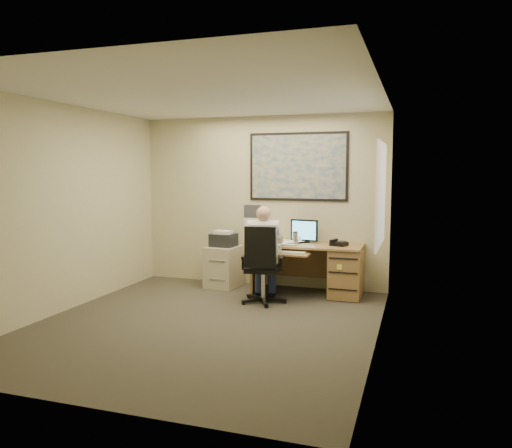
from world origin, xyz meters
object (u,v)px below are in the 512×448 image
(desk, at_px, (330,265))
(person, at_px, (264,254))
(filing_cabinet, at_px, (224,263))
(office_chair, at_px, (262,281))

(desk, xyz_separation_m, person, (-0.81, -0.69, 0.23))
(desk, xyz_separation_m, filing_cabinet, (-1.70, 0.02, -0.06))
(desk, relative_size, person, 1.19)
(desk, relative_size, filing_cabinet, 1.78)
(desk, distance_m, office_chair, 1.13)
(filing_cabinet, height_order, office_chair, office_chair)
(desk, height_order, filing_cabinet, desk)
(desk, relative_size, office_chair, 1.46)
(filing_cabinet, relative_size, person, 0.67)
(desk, bearing_deg, office_chair, -136.57)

